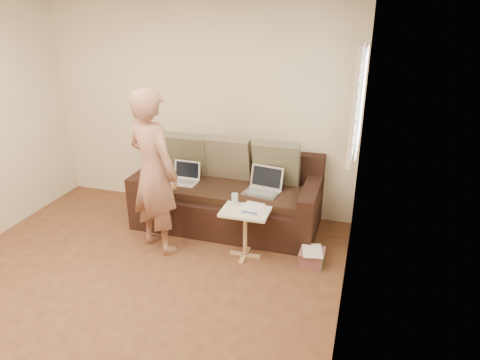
{
  "coord_description": "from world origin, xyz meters",
  "views": [
    {
      "loc": [
        2.07,
        -2.78,
        2.61
      ],
      "look_at": [
        0.8,
        1.4,
        0.78
      ],
      "focal_mm": 32.67,
      "sensor_mm": 36.0,
      "label": 1
    }
  ],
  "objects_px": {
    "striped_box": "(312,257)",
    "side_table": "(245,233)",
    "person": "(154,172)",
    "laptop_silver": "(261,193)",
    "drinking_glass": "(235,199)",
    "sofa": "(227,193)",
    "laptop_white": "(183,183)"
  },
  "relations": [
    {
      "from": "sofa",
      "to": "striped_box",
      "type": "distance_m",
      "value": 1.31
    },
    {
      "from": "person",
      "to": "side_table",
      "type": "height_order",
      "value": "person"
    },
    {
      "from": "laptop_silver",
      "to": "laptop_white",
      "type": "xyz_separation_m",
      "value": [
        -0.99,
        0.02,
        0.0
      ]
    },
    {
      "from": "laptop_silver",
      "to": "person",
      "type": "bearing_deg",
      "value": -139.26
    },
    {
      "from": "laptop_white",
      "to": "laptop_silver",
      "type": "bearing_deg",
      "value": -0.61
    },
    {
      "from": "person",
      "to": "striped_box",
      "type": "bearing_deg",
      "value": -151.33
    },
    {
      "from": "sofa",
      "to": "side_table",
      "type": "height_order",
      "value": "sofa"
    },
    {
      "from": "striped_box",
      "to": "side_table",
      "type": "bearing_deg",
      "value": -176.03
    },
    {
      "from": "drinking_glass",
      "to": "striped_box",
      "type": "distance_m",
      "value": 1.02
    },
    {
      "from": "laptop_white",
      "to": "striped_box",
      "type": "height_order",
      "value": "laptop_white"
    },
    {
      "from": "laptop_silver",
      "to": "side_table",
      "type": "xyz_separation_m",
      "value": [
        -0.04,
        -0.53,
        -0.24
      ]
    },
    {
      "from": "laptop_white",
      "to": "person",
      "type": "relative_size",
      "value": 0.19
    },
    {
      "from": "sofa",
      "to": "side_table",
      "type": "bearing_deg",
      "value": -56.69
    },
    {
      "from": "laptop_silver",
      "to": "drinking_glass",
      "type": "height_order",
      "value": "drinking_glass"
    },
    {
      "from": "side_table",
      "to": "laptop_silver",
      "type": "bearing_deg",
      "value": 86.02
    },
    {
      "from": "laptop_silver",
      "to": "drinking_glass",
      "type": "xyz_separation_m",
      "value": [
        -0.19,
        -0.41,
        0.09
      ]
    },
    {
      "from": "laptop_white",
      "to": "striped_box",
      "type": "relative_size",
      "value": 1.3
    },
    {
      "from": "laptop_silver",
      "to": "laptop_white",
      "type": "relative_size",
      "value": 1.19
    },
    {
      "from": "laptop_silver",
      "to": "side_table",
      "type": "height_order",
      "value": "laptop_silver"
    },
    {
      "from": "sofa",
      "to": "laptop_white",
      "type": "bearing_deg",
      "value": -172.44
    },
    {
      "from": "person",
      "to": "striped_box",
      "type": "relative_size",
      "value": 7.01
    },
    {
      "from": "laptop_silver",
      "to": "side_table",
      "type": "distance_m",
      "value": 0.58
    },
    {
      "from": "laptop_silver",
      "to": "person",
      "type": "distance_m",
      "value": 1.26
    },
    {
      "from": "person",
      "to": "sofa",
      "type": "bearing_deg",
      "value": -104.54
    },
    {
      "from": "sofa",
      "to": "drinking_glass",
      "type": "bearing_deg",
      "value": -63.0
    },
    {
      "from": "sofa",
      "to": "drinking_glass",
      "type": "height_order",
      "value": "sofa"
    },
    {
      "from": "laptop_silver",
      "to": "person",
      "type": "relative_size",
      "value": 0.22
    },
    {
      "from": "sofa",
      "to": "side_table",
      "type": "relative_size",
      "value": 3.99
    },
    {
      "from": "sofa",
      "to": "drinking_glass",
      "type": "xyz_separation_m",
      "value": [
        0.26,
        -0.51,
        0.19
      ]
    },
    {
      "from": "laptop_white",
      "to": "side_table",
      "type": "height_order",
      "value": "laptop_white"
    },
    {
      "from": "sofa",
      "to": "side_table",
      "type": "xyz_separation_m",
      "value": [
        0.41,
        -0.62,
        -0.15
      ]
    },
    {
      "from": "laptop_white",
      "to": "side_table",
      "type": "distance_m",
      "value": 1.13
    }
  ]
}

